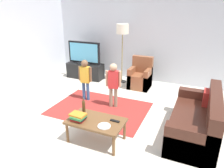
{
  "coord_description": "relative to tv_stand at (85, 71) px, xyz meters",
  "views": [
    {
      "loc": [
        1.8,
        -3.46,
        2.37
      ],
      "look_at": [
        0.0,
        0.6,
        0.65
      ],
      "focal_mm": 34.11,
      "sensor_mm": 36.0,
      "label": 1
    }
  ],
  "objects": [
    {
      "name": "bottle",
      "position": [
        1.63,
        -2.79,
        0.31
      ],
      "size": [
        0.06,
        0.06,
        0.33
      ],
      "color": "#4C3319",
      "rests_on": "coffee_table"
    },
    {
      "name": "tv_remote",
      "position": [
        2.25,
        -2.79,
        0.19
      ],
      "size": [
        0.17,
        0.06,
        0.02
      ],
      "primitive_type": "cube",
      "rotation": [
        0.0,
        0.0,
        -0.05
      ],
      "color": "black",
      "rests_on": "coffee_table"
    },
    {
      "name": "book_stack",
      "position": [
        1.65,
        -3.01,
        0.24
      ],
      "size": [
        0.28,
        0.23,
        0.13
      ],
      "color": "red",
      "rests_on": "coffee_table"
    },
    {
      "name": "area_rug",
      "position": [
        1.42,
        -1.76,
        -0.24
      ],
      "size": [
        2.2,
        1.6,
        0.01
      ],
      "primitive_type": "cube",
      "color": "#9E2D28",
      "rests_on": "ground"
    },
    {
      "name": "coffee_table",
      "position": [
        1.93,
        -2.89,
        0.13
      ],
      "size": [
        1.0,
        0.6,
        0.42
      ],
      "color": "brown",
      "rests_on": "ground"
    },
    {
      "name": "child_near_tv",
      "position": [
        0.87,
        -1.45,
        0.39
      ],
      "size": [
        0.35,
        0.17,
        1.06
      ],
      "color": "#33598C",
      "rests_on": "ground"
    },
    {
      "name": "wall_back",
      "position": [
        1.72,
        0.7,
        1.11
      ],
      "size": [
        6.0,
        0.12,
        2.7
      ],
      "primitive_type": "cube",
      "color": "silver",
      "rests_on": "ground"
    },
    {
      "name": "child_center",
      "position": [
        1.68,
        -1.53,
        0.4
      ],
      "size": [
        0.35,
        0.19,
        1.08
      ],
      "color": "gray",
      "rests_on": "ground"
    },
    {
      "name": "floor_lamp",
      "position": [
        1.23,
        0.15,
        1.3
      ],
      "size": [
        0.36,
        0.36,
        1.78
      ],
      "color": "#262626",
      "rests_on": "ground"
    },
    {
      "name": "couch",
      "position": [
        3.6,
        -1.98,
        0.05
      ],
      "size": [
        0.8,
        1.8,
        0.86
      ],
      "color": "#472319",
      "rests_on": "ground"
    },
    {
      "name": "ground",
      "position": [
        1.72,
        -2.3,
        -0.24
      ],
      "size": [
        7.8,
        7.8,
        0.0
      ],
      "primitive_type": "plane",
      "color": "beige"
    },
    {
      "name": "tv",
      "position": [
        -0.0,
        -0.02,
        0.6
      ],
      "size": [
        1.1,
        0.28,
        0.71
      ],
      "color": "black",
      "rests_on": "tv_stand"
    },
    {
      "name": "plate",
      "position": [
        2.15,
        -3.01,
        0.18
      ],
      "size": [
        0.22,
        0.22,
        0.02
      ],
      "color": "white",
      "rests_on": "coffee_table"
    },
    {
      "name": "armchair",
      "position": [
        1.9,
        -0.04,
        0.05
      ],
      "size": [
        0.6,
        0.6,
        0.9
      ],
      "color": "brown",
      "rests_on": "ground"
    },
    {
      "name": "tv_stand",
      "position": [
        0.0,
        0.0,
        0.0
      ],
      "size": [
        1.2,
        0.44,
        0.5
      ],
      "color": "black",
      "rests_on": "ground"
    }
  ]
}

